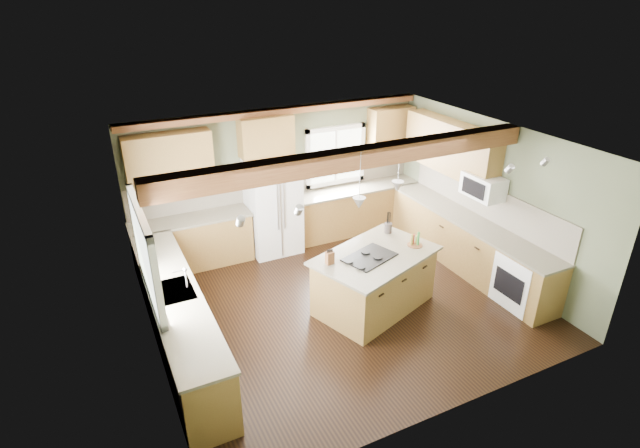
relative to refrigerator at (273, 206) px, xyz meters
name	(u,v)px	position (x,y,z in m)	size (l,w,h in m)	color
floor	(342,303)	(0.30, -2.12, -0.90)	(5.60, 5.60, 0.00)	black
ceiling	(345,143)	(0.30, -2.12, 1.70)	(5.60, 5.60, 0.00)	silver
wall_back	(280,176)	(0.30, 0.38, 0.40)	(5.60, 5.60, 0.00)	#50573E
wall_left	(146,272)	(-2.50, -2.12, 0.40)	(5.00, 5.00, 0.00)	#50573E
wall_right	(489,197)	(3.10, -2.12, 0.40)	(5.00, 5.00, 0.00)	#50573E
ceiling_beam	(356,158)	(0.30, -2.41, 1.57)	(5.55, 0.26, 0.26)	#562A18
soffit_trim	(280,111)	(0.30, 0.28, 1.64)	(5.55, 0.20, 0.10)	#562A18
backsplash_back	(280,181)	(0.30, 0.36, 0.31)	(5.58, 0.03, 0.58)	brown
backsplash_right	(485,201)	(3.08, -2.07, 0.31)	(0.03, 3.70, 0.58)	brown
base_cab_back_left	(193,243)	(-1.49, 0.08, -0.46)	(2.02, 0.60, 0.88)	brown
counter_back_left	(190,219)	(-1.49, 0.08, 0.00)	(2.06, 0.64, 0.04)	brown
base_cab_back_right	(356,210)	(1.79, 0.08, -0.46)	(2.62, 0.60, 0.88)	brown
counter_back_right	(356,189)	(1.79, 0.08, 0.00)	(2.66, 0.64, 0.04)	brown
base_cab_left	(178,320)	(-2.20, -2.07, -0.46)	(0.60, 3.70, 0.88)	brown
counter_left	(174,292)	(-2.20, -2.07, 0.00)	(0.64, 3.74, 0.04)	brown
base_cab_right	(467,244)	(2.80, -2.07, -0.46)	(0.60, 3.70, 0.88)	brown
counter_right	(470,221)	(2.80, -2.07, 0.00)	(0.64, 3.74, 0.04)	brown
upper_cab_back_left	(169,160)	(-1.69, 0.21, 1.05)	(1.40, 0.35, 0.90)	brown
upper_cab_over_fridge	(266,136)	(0.00, 0.21, 1.25)	(0.96, 0.35, 0.70)	brown
upper_cab_right	(450,147)	(2.92, -1.22, 1.05)	(0.35, 2.20, 0.90)	brown
upper_cab_back_corner	(390,130)	(2.60, 0.21, 1.05)	(0.90, 0.35, 0.90)	brown
window_left	(144,253)	(-2.48, -2.07, 0.65)	(0.04, 1.60, 1.05)	white
window_back	(335,155)	(1.45, 0.36, 0.65)	(1.10, 0.04, 1.00)	white
sink	(174,291)	(-2.20, -2.07, 0.01)	(0.50, 0.65, 0.03)	#262628
faucet	(186,279)	(-2.02, -2.07, 0.15)	(0.02, 0.02, 0.28)	#B2B2B7
dishwasher	(203,383)	(-2.19, -3.37, -0.47)	(0.60, 0.60, 0.84)	white
oven	(523,281)	(2.79, -3.37, -0.47)	(0.60, 0.72, 0.84)	white
microwave	(483,186)	(2.88, -2.17, 0.65)	(0.40, 0.70, 0.38)	white
pendant_left	(359,203)	(0.29, -2.55, 0.98)	(0.18, 0.18, 0.16)	#B2B2B7
pendant_right	(398,186)	(1.11, -2.26, 0.98)	(0.18, 0.18, 0.16)	#B2B2B7
refrigerator	(273,206)	(0.00, 0.00, 0.00)	(0.90, 0.74, 1.80)	silver
island	(374,282)	(0.70, -2.41, -0.46)	(1.73, 1.06, 0.88)	brown
island_top	(376,255)	(0.70, -2.41, 0.00)	(1.84, 1.17, 0.04)	brown
cooktop	(370,257)	(0.56, -2.45, 0.03)	(0.75, 0.50, 0.02)	black
knife_block	(330,258)	(-0.04, -2.35, 0.11)	(0.11, 0.08, 0.19)	brown
utensil_crock	(388,228)	(1.26, -1.87, 0.10)	(0.12, 0.12, 0.16)	#39342D
bottle_tray	(415,239)	(1.39, -2.43, 0.13)	(0.23, 0.23, 0.21)	brown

